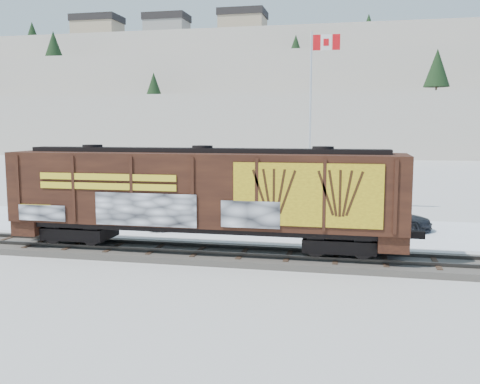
% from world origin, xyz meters
% --- Properties ---
extents(ground, '(500.00, 500.00, 0.00)m').
position_xyz_m(ground, '(0.00, 0.00, 0.00)').
color(ground, white).
rests_on(ground, ground).
extents(rail_track, '(50.00, 3.40, 0.43)m').
position_xyz_m(rail_track, '(0.00, 0.00, 0.15)').
color(rail_track, '#59544C').
rests_on(rail_track, ground).
extents(parking_strip, '(40.00, 8.00, 0.03)m').
position_xyz_m(parking_strip, '(0.00, 7.50, 0.01)').
color(parking_strip, white).
rests_on(parking_strip, ground).
extents(hillside, '(360.00, 110.00, 93.00)m').
position_xyz_m(hillside, '(-0.05, 139.79, 14.37)').
color(hillside, white).
rests_on(hillside, ground).
extents(hopper_railcar, '(17.39, 3.06, 4.41)m').
position_xyz_m(hopper_railcar, '(0.15, -0.01, 2.89)').
color(hopper_railcar, black).
rests_on(hopper_railcar, rail_track).
extents(flagpole, '(2.30, 0.90, 11.91)m').
position_xyz_m(flagpole, '(3.82, 13.35, 4.43)').
color(flagpole, silver).
rests_on(flagpole, ground).
extents(car_silver, '(4.33, 2.92, 1.37)m').
position_xyz_m(car_silver, '(-2.68, 5.67, 0.71)').
color(car_silver, '#A9ACB0').
rests_on(car_silver, parking_strip).
extents(car_white, '(4.91, 2.20, 1.56)m').
position_xyz_m(car_white, '(5.17, 7.65, 0.81)').
color(car_white, white).
rests_on(car_white, parking_strip).
extents(car_dark, '(4.83, 2.93, 1.31)m').
position_xyz_m(car_dark, '(8.72, 8.33, 0.68)').
color(car_dark, '#22242A').
rests_on(car_dark, parking_strip).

